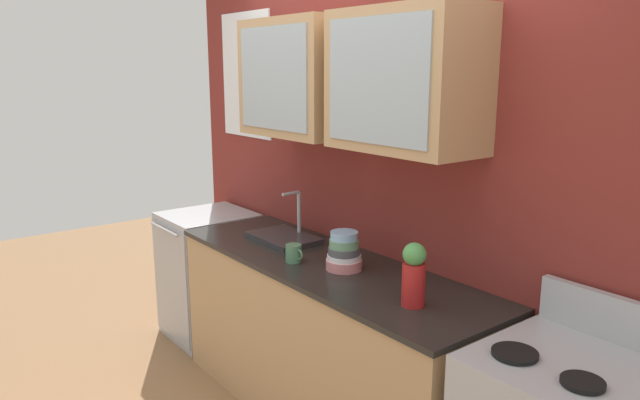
{
  "coord_description": "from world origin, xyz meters",
  "views": [
    {
      "loc": [
        2.38,
        -1.89,
        1.94
      ],
      "look_at": [
        -0.05,
        0.0,
        1.25
      ],
      "focal_mm": 33.28,
      "sensor_mm": 36.0,
      "label": 1
    }
  ],
  "objects_px": {
    "cup_near_sink": "(294,253)",
    "sink_faucet": "(284,236)",
    "bowl_stack": "(344,252)",
    "vase": "(414,274)",
    "dishwasher": "(209,274)"
  },
  "relations": [
    {
      "from": "sink_faucet",
      "to": "vase",
      "type": "height_order",
      "value": "sink_faucet"
    },
    {
      "from": "cup_near_sink",
      "to": "sink_faucet",
      "type": "bearing_deg",
      "value": 152.54
    },
    {
      "from": "bowl_stack",
      "to": "vase",
      "type": "distance_m",
      "value": 0.56
    },
    {
      "from": "bowl_stack",
      "to": "vase",
      "type": "bearing_deg",
      "value": -7.45
    },
    {
      "from": "sink_faucet",
      "to": "bowl_stack",
      "type": "height_order",
      "value": "sink_faucet"
    },
    {
      "from": "cup_near_sink",
      "to": "dishwasher",
      "type": "height_order",
      "value": "cup_near_sink"
    },
    {
      "from": "dishwasher",
      "to": "cup_near_sink",
      "type": "bearing_deg",
      "value": -5.77
    },
    {
      "from": "bowl_stack",
      "to": "sink_faucet",
      "type": "bearing_deg",
      "value": 174.94
    },
    {
      "from": "sink_faucet",
      "to": "bowl_stack",
      "type": "distance_m",
      "value": 0.63
    },
    {
      "from": "dishwasher",
      "to": "sink_faucet",
      "type": "bearing_deg",
      "value": 4.38
    },
    {
      "from": "sink_faucet",
      "to": "cup_near_sink",
      "type": "relative_size",
      "value": 3.53
    },
    {
      "from": "cup_near_sink",
      "to": "dishwasher",
      "type": "distance_m",
      "value": 1.36
    },
    {
      "from": "bowl_stack",
      "to": "vase",
      "type": "xyz_separation_m",
      "value": [
        0.56,
        -0.07,
        0.06
      ]
    },
    {
      "from": "vase",
      "to": "cup_near_sink",
      "type": "relative_size",
      "value": 2.33
    },
    {
      "from": "bowl_stack",
      "to": "dishwasher",
      "type": "relative_size",
      "value": 0.22
    }
  ]
}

